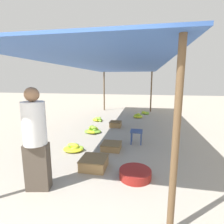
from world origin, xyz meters
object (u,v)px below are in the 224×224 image
object	(u,v)px
banana_pile_left_0	(73,148)
banana_pile_left_1	(93,130)
stool	(136,133)
crate_mid	(116,124)
crate_near	(94,163)
banana_pile_right_0	(138,116)
banana_pile_right_1	(145,113)
basin_black	(135,174)
banana_pile_left_2	(97,119)
crate_far	(111,146)
vendor_foreground	(35,139)

from	to	relation	value
banana_pile_left_0	banana_pile_left_1	world-z (taller)	banana_pile_left_1
stool	crate_mid	xyz separation A→B (m)	(-0.89, 1.68, -0.21)
banana_pile_left_0	crate_near	size ratio (longest dim) A/B	1.04
banana_pile_left_1	banana_pile_right_0	distance (m)	3.12
crate_near	crate_mid	distance (m)	3.29
banana_pile_left_0	banana_pile_right_1	distance (m)	5.63
basin_black	crate_near	bearing A→B (deg)	166.21
basin_black	crate_near	distance (m)	0.89
banana_pile_left_1	crate_mid	world-z (taller)	banana_pile_left_1
banana_pile_right_0	banana_pile_right_1	bearing A→B (deg)	69.16
banana_pile_left_2	crate_far	xyz separation A→B (m)	(1.22, -3.05, 0.01)
stool	banana_pile_right_0	size ratio (longest dim) A/B	0.79
banana_pile_left_1	crate_near	world-z (taller)	banana_pile_left_1
banana_pile_right_0	banana_pile_left_0	bearing A→B (deg)	-108.62
crate_mid	crate_far	distance (m)	2.27
basin_black	crate_far	bearing A→B (deg)	119.08
stool	banana_pile_left_0	xyz separation A→B (m)	(-1.58, -0.83, -0.24)
basin_black	banana_pile_left_0	distance (m)	1.92
vendor_foreground	banana_pile_right_0	distance (m)	6.20
vendor_foreground	crate_near	size ratio (longest dim) A/B	3.20
banana_pile_left_0	crate_far	distance (m)	0.99
stool	banana_pile_left_1	world-z (taller)	stool
stool	basin_black	bearing A→B (deg)	-87.74
stool	basin_black	xyz separation A→B (m)	(0.07, -1.82, -0.23)
banana_pile_left_1	banana_pile_left_2	world-z (taller)	banana_pile_left_1
crate_near	crate_mid	bearing A→B (deg)	91.68
banana_pile_left_0	banana_pile_left_1	bearing A→B (deg)	88.47
banana_pile_left_1	crate_near	distance (m)	2.49
banana_pile_left_0	banana_pile_right_0	size ratio (longest dim) A/B	1.13
banana_pile_left_0	banana_pile_right_0	bearing A→B (deg)	71.38
vendor_foreground	crate_far	world-z (taller)	vendor_foreground
crate_mid	crate_far	xyz separation A→B (m)	(0.27, -2.25, -0.02)
banana_pile_left_2	banana_pile_right_1	bearing A→B (deg)	43.90
banana_pile_right_1	crate_mid	distance (m)	3.04
basin_black	vendor_foreground	bearing A→B (deg)	-158.22
vendor_foreground	crate_mid	distance (m)	4.25
vendor_foreground	crate_far	bearing A→B (deg)	64.85
banana_pile_left_0	banana_pile_right_1	size ratio (longest dim) A/B	0.96
banana_pile_left_0	banana_pile_left_2	bearing A→B (deg)	94.58
vendor_foreground	stool	distance (m)	2.93
stool	banana_pile_left_0	size ratio (longest dim) A/B	0.69
basin_black	banana_pile_right_0	xyz separation A→B (m)	(-0.18, 5.36, -0.00)
vendor_foreground	banana_pile_right_1	size ratio (longest dim) A/B	2.95
banana_pile_right_0	crate_mid	distance (m)	2.01
stool	crate_near	size ratio (longest dim) A/B	0.72
stool	banana_pile_left_1	xyz separation A→B (m)	(-1.53, 0.76, -0.22)
stool	crate_far	distance (m)	0.88
crate_far	stool	bearing A→B (deg)	42.74
banana_pile_left_1	crate_far	distance (m)	1.62
vendor_foreground	banana_pile_left_1	distance (m)	3.31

